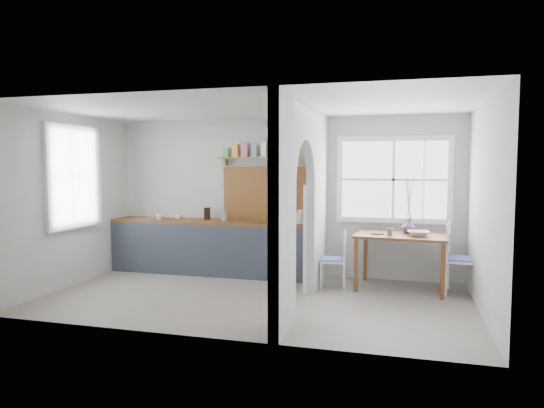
% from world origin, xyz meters
% --- Properties ---
extents(floor, '(5.80, 3.20, 0.01)m').
position_xyz_m(floor, '(0.00, 0.00, 0.00)').
color(floor, gray).
rests_on(floor, ground).
extents(ceiling, '(5.80, 3.20, 0.01)m').
position_xyz_m(ceiling, '(0.00, 0.00, 2.60)').
color(ceiling, beige).
rests_on(ceiling, walls).
extents(walls, '(5.81, 3.21, 2.60)m').
position_xyz_m(walls, '(0.00, 0.00, 1.30)').
color(walls, beige).
rests_on(walls, floor).
extents(partition, '(0.12, 3.20, 2.60)m').
position_xyz_m(partition, '(0.70, 0.06, 1.45)').
color(partition, beige).
rests_on(partition, floor).
extents(kitchen_window, '(0.10, 1.16, 1.50)m').
position_xyz_m(kitchen_window, '(-2.87, 0.00, 1.65)').
color(kitchen_window, white).
rests_on(kitchen_window, walls).
extents(nook_window, '(1.76, 0.10, 1.30)m').
position_xyz_m(nook_window, '(1.80, 1.56, 1.60)').
color(nook_window, white).
rests_on(nook_window, walls).
extents(counter, '(3.50, 0.60, 0.90)m').
position_xyz_m(counter, '(-1.13, 1.33, 0.46)').
color(counter, brown).
rests_on(counter, floor).
extents(sink, '(0.40, 0.40, 0.02)m').
position_xyz_m(sink, '(-2.43, 1.30, 0.89)').
color(sink, silver).
rests_on(sink, counter).
extents(backsplash, '(1.65, 0.03, 0.90)m').
position_xyz_m(backsplash, '(-0.20, 1.58, 1.35)').
color(backsplash, olive).
rests_on(backsplash, walls).
extents(shelf, '(1.75, 0.20, 0.21)m').
position_xyz_m(shelf, '(-0.21, 1.49, 2.01)').
color(shelf, '#9F7840').
rests_on(shelf, walls).
extents(pendant_lamp, '(0.26, 0.26, 0.16)m').
position_xyz_m(pendant_lamp, '(0.15, 1.15, 1.88)').
color(pendant_lamp, beige).
rests_on(pendant_lamp, ceiling).
extents(utensil_rail, '(0.02, 0.50, 0.02)m').
position_xyz_m(utensil_rail, '(0.61, 0.90, 1.45)').
color(utensil_rail, silver).
rests_on(utensil_rail, partition).
extents(dining_table, '(1.39, 1.00, 0.82)m').
position_xyz_m(dining_table, '(1.94, 1.04, 0.41)').
color(dining_table, brown).
rests_on(dining_table, floor).
extents(chair_left, '(0.41, 0.41, 0.83)m').
position_xyz_m(chair_left, '(0.95, 0.95, 0.41)').
color(chair_left, white).
rests_on(chair_left, floor).
extents(chair_right, '(0.52, 0.52, 1.00)m').
position_xyz_m(chair_right, '(2.79, 1.00, 0.50)').
color(chair_right, white).
rests_on(chair_right, floor).
extents(kettle, '(0.20, 0.17, 0.22)m').
position_xyz_m(kettle, '(0.38, 1.27, 1.01)').
color(kettle, silver).
rests_on(kettle, counter).
extents(mug_a, '(0.12, 0.12, 0.10)m').
position_xyz_m(mug_a, '(-2.06, 1.17, 0.95)').
color(mug_a, white).
rests_on(mug_a, counter).
extents(mug_b, '(0.17, 0.17, 0.10)m').
position_xyz_m(mug_b, '(-1.77, 1.32, 0.95)').
color(mug_b, '#EBE8CA').
rests_on(mug_b, counter).
extents(knife_block, '(0.12, 0.15, 0.20)m').
position_xyz_m(knife_block, '(-1.28, 1.43, 1.00)').
color(knife_block, black).
rests_on(knife_block, counter).
extents(jar, '(0.14, 0.14, 0.18)m').
position_xyz_m(jar, '(-0.94, 1.36, 0.99)').
color(jar, tan).
rests_on(jar, counter).
extents(towel_magenta, '(0.02, 0.03, 0.61)m').
position_xyz_m(towel_magenta, '(0.58, 0.98, 0.28)').
color(towel_magenta, '#AF1C6C').
rests_on(towel_magenta, counter).
extents(towel_orange, '(0.02, 0.03, 0.44)m').
position_xyz_m(towel_orange, '(0.58, 0.94, 0.25)').
color(towel_orange, '#C4702A').
rests_on(towel_orange, counter).
extents(bowl, '(0.34, 0.34, 0.07)m').
position_xyz_m(bowl, '(2.17, 0.91, 0.85)').
color(bowl, white).
rests_on(bowl, dining_table).
extents(table_cup, '(0.13, 0.13, 0.10)m').
position_xyz_m(table_cup, '(1.77, 0.91, 0.87)').
color(table_cup, '#629A6B').
rests_on(table_cup, dining_table).
extents(plate, '(0.25, 0.25, 0.02)m').
position_xyz_m(plate, '(1.59, 0.97, 0.82)').
color(plate, '#2A2524').
rests_on(plate, dining_table).
extents(vase, '(0.21, 0.21, 0.21)m').
position_xyz_m(vase, '(2.03, 1.18, 0.92)').
color(vase, '#503764').
rests_on(vase, dining_table).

